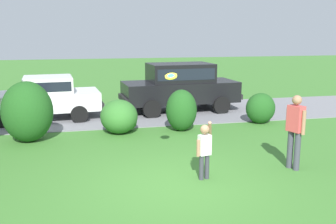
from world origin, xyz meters
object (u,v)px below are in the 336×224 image
at_px(frisbee, 171,76).
at_px(adult_onlooker, 295,128).
at_px(child_thrower, 205,147).
at_px(parked_sedan, 42,96).
at_px(parked_suv, 180,85).

relative_size(frisbee, adult_onlooker, 0.17).
bearing_deg(frisbee, child_thrower, -60.20).
bearing_deg(frisbee, adult_onlooker, -15.23).
bearing_deg(parked_sedan, adult_onlooker, -47.52).
xyz_separation_m(parked_sedan, parked_suv, (5.23, 0.38, 0.23)).
xyz_separation_m(parked_suv, child_thrower, (-1.30, -7.27, -0.36)).
relative_size(parked_suv, frisbee, 16.07).
relative_size(child_thrower, frisbee, 4.30).
xyz_separation_m(parked_sedan, frisbee, (3.40, -5.97, 1.31)).
xyz_separation_m(parked_suv, frisbee, (-1.83, -6.35, 1.08)).
height_order(parked_sedan, adult_onlooker, adult_onlooker).
height_order(child_thrower, frisbee, frisbee).
distance_m(parked_sedan, parked_suv, 5.25).
height_order(parked_sedan, parked_suv, parked_suv).
height_order(frisbee, adult_onlooker, frisbee).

